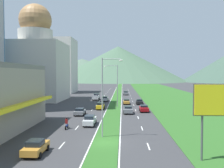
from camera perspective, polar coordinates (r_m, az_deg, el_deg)
ground_plane at (r=30.51m, az=-1.52°, el=-13.70°), size 600.00×600.00×0.00m
grass_median at (r=89.67m, az=1.18°, el=-3.03°), size 3.20×240.00×0.06m
grass_verge_right at (r=91.54m, az=14.20°, el=-2.99°), size 24.00×240.00×0.06m
lane_dash_left_2 at (r=30.16m, az=-11.70°, el=-13.93°), size 0.16×2.80×0.01m
lane_dash_left_3 at (r=39.07m, az=-8.26°, el=-10.14°), size 0.16×2.80×0.01m
lane_dash_left_4 at (r=48.16m, az=-6.15°, el=-7.75°), size 0.16×2.80×0.01m
lane_dash_left_5 at (r=57.35m, az=-4.72°, el=-6.11°), size 0.16×2.80×0.01m
lane_dash_left_6 at (r=66.60m, az=-3.70°, el=-4.93°), size 0.16×2.80×0.01m
lane_dash_left_7 at (r=75.89m, az=-2.93°, el=-4.03°), size 0.16×2.80×0.01m
lane_dash_left_8 at (r=85.21m, az=-2.33°, el=-3.33°), size 0.16×2.80×0.01m
lane_dash_left_9 at (r=94.54m, az=-1.85°, el=-2.77°), size 0.16×2.80×0.01m
lane_dash_left_10 at (r=103.89m, az=-1.45°, el=-2.31°), size 0.16×2.80×0.01m
lane_dash_left_11 at (r=113.24m, az=-1.12°, el=-1.92°), size 0.16×2.80×0.01m
lane_dash_left_12 at (r=122.61m, az=-0.84°, el=-1.60°), size 0.16×2.80×0.01m
lane_dash_left_13 at (r=131.98m, az=-0.60°, el=-1.32°), size 0.16×2.80×0.01m
lane_dash_left_14 at (r=141.35m, az=-0.39°, el=-1.07°), size 0.16×2.80×0.01m
lane_dash_right_2 at (r=29.45m, az=8.57°, el=-14.31°), size 0.16×2.80×0.01m
lane_dash_right_3 at (r=38.52m, az=7.07°, el=-10.31°), size 0.16×2.80×0.01m
lane_dash_right_4 at (r=47.72m, az=6.17°, el=-7.84°), size 0.16×2.80×0.01m
lane_dash_right_5 at (r=56.98m, az=5.57°, el=-6.17°), size 0.16×2.80×0.01m
lane_dash_right_6 at (r=66.29m, az=5.13°, el=-4.97°), size 0.16×2.80×0.01m
lane_dash_right_7 at (r=75.62m, az=4.81°, el=-4.06°), size 0.16×2.80×0.01m
lane_dash_right_8 at (r=84.96m, az=4.55°, el=-3.36°), size 0.16×2.80×0.01m
lane_dash_right_9 at (r=94.32m, az=4.35°, el=-2.79°), size 0.16×2.80×0.01m
lane_dash_right_10 at (r=103.68m, az=4.19°, el=-2.32°), size 0.16×2.80×0.01m
lane_dash_right_11 at (r=113.06m, az=4.05°, el=-1.94°), size 0.16×2.80×0.01m
lane_dash_right_12 at (r=122.43m, az=3.93°, el=-1.61°), size 0.16×2.80×0.01m
lane_dash_right_13 at (r=131.82m, az=3.83°, el=-1.33°), size 0.16×2.80×0.01m
lane_dash_right_14 at (r=141.20m, az=3.74°, el=-1.08°), size 0.16×2.80×0.01m
edge_line_median_left at (r=89.73m, az=0.06°, el=-3.04°), size 0.16×240.00×0.01m
edge_line_median_right at (r=89.65m, az=2.30°, el=-3.05°), size 0.16×240.00×0.01m
domed_building at (r=82.24m, az=-17.47°, el=4.93°), size 18.22×18.22×30.88m
midrise_colored at (r=113.28m, az=-12.66°, el=4.17°), size 15.55×15.55×24.32m
hill_far_left at (r=307.11m, az=-7.01°, el=3.32°), size 175.23×175.23×27.54m
hill_far_center at (r=287.48m, az=1.46°, el=4.77°), size 159.20×159.20×41.23m
street_lamp_near at (r=32.10m, az=-1.83°, el=-2.02°), size 2.85×0.47×10.56m
street_lamp_mid at (r=60.74m, az=0.95°, el=0.16°), size 3.42×0.47×10.70m
billboard_roadside at (r=25.50m, az=24.52°, el=-4.15°), size 5.49×0.28×7.52m
car_0 at (r=50.38m, az=-7.59°, el=-6.45°), size 2.04×4.10×1.46m
car_1 at (r=98.13m, az=3.25°, el=-2.14°), size 2.01×4.45×1.53m
car_2 at (r=55.02m, az=7.52°, el=-5.69°), size 2.01×4.24×1.47m
car_3 at (r=52.26m, az=3.81°, el=-6.06°), size 2.01×4.04×1.55m
car_4 at (r=40.61m, az=-5.26°, el=-8.47°), size 1.87×4.74×1.63m
car_5 at (r=58.35m, az=-2.75°, el=-5.16°), size 1.85×4.39×1.62m
car_6 at (r=68.57m, az=3.41°, el=-4.12°), size 1.86×4.75×1.38m
car_7 at (r=75.42m, az=-1.64°, el=-3.49°), size 1.91×4.36×1.50m
car_8 at (r=27.47m, az=-17.52°, el=-13.95°), size 1.93×4.07×1.54m
car_9 at (r=68.29m, az=6.48°, el=-4.14°), size 1.88×4.64×1.42m
pickup_truck_0 at (r=79.75m, az=-3.76°, el=-3.02°), size 2.18×5.40×2.00m
motorcycle_rider at (r=38.37m, az=-10.64°, el=-9.25°), size 0.36×2.00×1.80m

